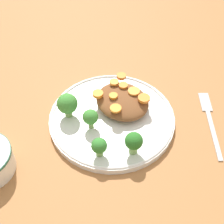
% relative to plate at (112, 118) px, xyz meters
% --- Properties ---
extents(ground_plane, '(4.00, 4.00, 0.00)m').
position_rel_plate_xyz_m(ground_plane, '(0.00, 0.00, -0.01)').
color(ground_plane, '#9E6638').
extents(plate, '(0.28, 0.28, 0.02)m').
position_rel_plate_xyz_m(plate, '(0.00, 0.00, 0.00)').
color(plate, silver).
rests_on(plate, ground_plane).
extents(stew_mound, '(0.13, 0.11, 0.03)m').
position_rel_plate_xyz_m(stew_mound, '(-0.01, 0.04, 0.02)').
color(stew_mound, brown).
rests_on(stew_mound, plate).
extents(broccoli_floret_0, '(0.04, 0.04, 0.05)m').
position_rel_plate_xyz_m(broccoli_floret_0, '(0.10, -0.03, 0.04)').
color(broccoli_floret_0, '#7FA85B').
rests_on(broccoli_floret_0, plate).
extents(broccoli_floret_1, '(0.03, 0.03, 0.05)m').
position_rel_plate_xyz_m(broccoli_floret_1, '(-0.01, -0.05, 0.04)').
color(broccoli_floret_1, '#759E51').
rests_on(broccoli_floret_1, plate).
extents(broccoli_floret_2, '(0.03, 0.03, 0.05)m').
position_rel_plate_xyz_m(broccoli_floret_2, '(0.06, -0.09, 0.03)').
color(broccoli_floret_2, '#759E51').
rests_on(broccoli_floret_2, plate).
extents(broccoli_floret_3, '(0.05, 0.05, 0.06)m').
position_rel_plate_xyz_m(broccoli_floret_3, '(-0.07, -0.07, 0.04)').
color(broccoli_floret_3, '#759E51').
rests_on(broccoli_floret_3, plate).
extents(carrot_slice_0, '(0.02, 0.02, 0.01)m').
position_rel_plate_xyz_m(carrot_slice_0, '(-0.05, 0.00, 0.04)').
color(carrot_slice_0, orange).
rests_on(carrot_slice_0, stew_mound).
extents(carrot_slice_1, '(0.02, 0.02, 0.01)m').
position_rel_plate_xyz_m(carrot_slice_1, '(-0.05, 0.05, 0.04)').
color(carrot_slice_1, orange).
rests_on(carrot_slice_1, stew_mound).
extents(carrot_slice_2, '(0.02, 0.02, 0.00)m').
position_rel_plate_xyz_m(carrot_slice_2, '(0.01, 0.00, 0.04)').
color(carrot_slice_2, orange).
rests_on(carrot_slice_2, stew_mound).
extents(carrot_slice_3, '(0.03, 0.03, 0.00)m').
position_rel_plate_xyz_m(carrot_slice_3, '(-0.00, 0.07, 0.04)').
color(carrot_slice_3, orange).
rests_on(carrot_slice_3, stew_mound).
extents(carrot_slice_4, '(0.03, 0.03, 0.01)m').
position_rel_plate_xyz_m(carrot_slice_4, '(0.03, 0.07, 0.04)').
color(carrot_slice_4, orange).
rests_on(carrot_slice_4, stew_mound).
extents(carrot_slice_5, '(0.02, 0.02, 0.01)m').
position_rel_plate_xyz_m(carrot_slice_5, '(-0.02, 0.02, 0.04)').
color(carrot_slice_5, orange).
rests_on(carrot_slice_5, stew_mound).
extents(carrot_slice_6, '(0.02, 0.02, 0.01)m').
position_rel_plate_xyz_m(carrot_slice_6, '(-0.05, 0.08, 0.04)').
color(carrot_slice_6, orange).
rests_on(carrot_slice_6, stew_mound).
extents(carrot_slice_7, '(0.02, 0.02, 0.01)m').
position_rel_plate_xyz_m(carrot_slice_7, '(-0.03, 0.06, 0.04)').
color(carrot_slice_7, orange).
rests_on(carrot_slice_7, stew_mound).
extents(fork, '(0.16, 0.15, 0.01)m').
position_rel_plate_xyz_m(fork, '(0.14, 0.17, -0.01)').
color(fork, '#B4B4B4').
rests_on(fork, ground_plane).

